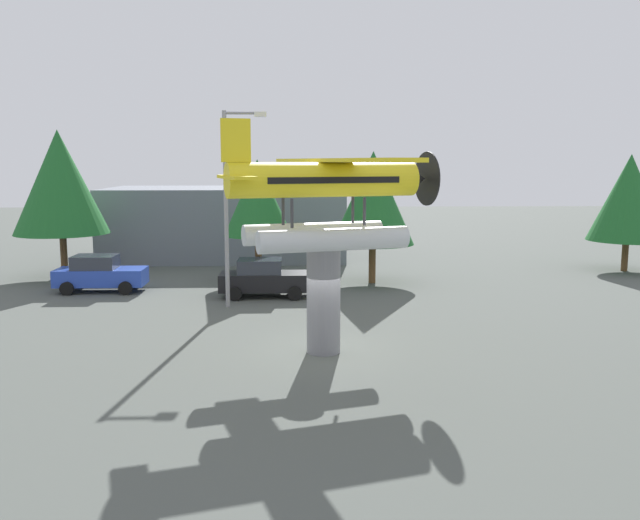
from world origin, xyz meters
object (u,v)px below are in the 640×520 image
Objects in this scene: car_near_blue at (100,273)px; storefront_building at (227,223)px; tree_center_back at (373,198)px; tree_far_east at (629,198)px; tree_west at (60,182)px; streetlight_primary at (230,196)px; floatplane_monument at (327,195)px; display_pedestal at (324,300)px; tree_east at (258,198)px; car_mid_black at (264,278)px.

car_near_blue is 0.28× the size of storefront_building.
tree_far_east is (14.85, 3.17, -0.19)m from tree_center_back.
tree_west is at bearing -178.25° from tree_far_east.
storefront_building is (-1.71, 15.04, -2.52)m from streetlight_primary.
streetlight_primary is (-3.75, 6.92, -0.37)m from floatplane_monument.
streetlight_primary is at bearing 117.51° from display_pedestal.
tree_east is at bearing 102.13° from display_pedestal.
display_pedestal is at bearing -103.77° from tree_center_back.
floatplane_monument is at bearing -61.56° from streetlight_primary.
storefront_building is at bearing 42.52° from tree_west.
tree_west is 10.66m from tree_east.
car_near_blue is 0.66× the size of tree_east.
tree_west is (-10.99, 5.57, 4.23)m from car_mid_black.
car_mid_black is (-2.47, 9.06, -4.28)m from floatplane_monument.
car_mid_black is at bearing -148.17° from tree_center_back.
tree_far_east is at bearing 17.85° from car_mid_black.
tree_west is at bearing 116.02° from floatplane_monument.
streetlight_primary is 8.65m from tree_center_back.
display_pedestal is 0.34× the size of floatplane_monument.
tree_east is at bearing -173.13° from tree_far_east.
car_near_blue and car_mid_black have the same top height.
storefront_building is 2.27× the size of tree_far_east.
floatplane_monument is 12.78m from tree_center_back.
storefront_building reaches higher than car_near_blue.
floatplane_monument reaches higher than tree_east.
tree_far_east reaches higher than car_mid_black.
streetlight_primary is 6.23m from tree_east.
floatplane_monument is 22.82m from storefront_building.
tree_east is (-0.47, 4.02, 3.46)m from car_mid_black.
display_pedestal is at bearing -138.89° from tree_far_east.
tree_east is (-2.95, 13.08, -0.82)m from floatplane_monument.
floatplane_monument is at bearing -45.51° from car_near_blue.
floatplane_monument is 15.47m from car_near_blue.
tree_far_east is (31.23, 0.95, -0.94)m from tree_west.
floatplane_monument reaches higher than tree_far_east.
tree_east is at bearing -74.18° from storefront_building.
tree_east is 20.87m from tree_far_east.
tree_west is 16.55m from tree_center_back.
car_mid_black is 13.32m from storefront_building.
streetlight_primary is (-1.28, -2.14, 3.90)m from car_mid_black.
tree_west reaches higher than tree_far_east.
display_pedestal is 23.88m from tree_far_east.
tree_center_back is at bearing 31.83° from car_mid_black.
tree_far_east is (17.77, 15.58, -0.98)m from floatplane_monument.
storefront_building is at bearing 87.36° from floatplane_monument.
floatplane_monument is 23.66m from tree_far_east.
streetlight_primary is at bearing -120.86° from car_mid_black.
display_pedestal is at bearing -62.49° from streetlight_primary.
streetlight_primary is 1.25× the size of tree_far_east.
floatplane_monument is at bearing -47.38° from tree_west.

